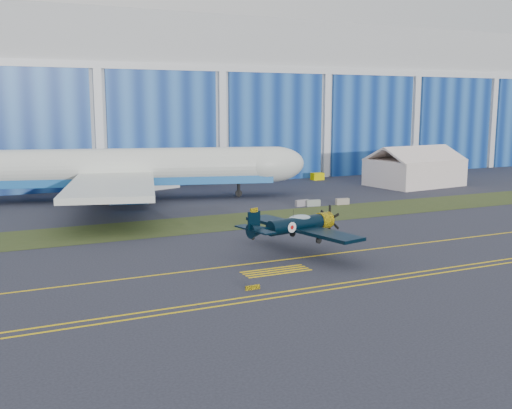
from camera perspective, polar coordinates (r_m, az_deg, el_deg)
name	(u,v)px	position (r m, az deg, el deg)	size (l,w,h in m)	color
ground	(389,234)	(67.58, 12.52, -2.77)	(260.00, 260.00, 0.00)	#2C2E3B
grass_median	(323,213)	(78.91, 6.36, -0.86)	(260.00, 10.00, 0.02)	#475128
hangar	(183,101)	(130.53, -6.97, 9.75)	(220.00, 45.70, 30.00)	silver
taxiway_centreline	(419,243)	(63.79, 15.24, -3.59)	(200.00, 0.20, 0.02)	yellow
edge_line_near	(490,266)	(57.10, 21.40, -5.43)	(80.00, 0.20, 0.02)	yellow
edge_line_far	(482,263)	(57.76, 20.69, -5.22)	(80.00, 0.20, 0.02)	yellow
hold_short_ladder	(276,271)	(51.51, 1.93, -6.35)	(6.00, 2.40, 0.02)	yellow
guard_board_left	(253,287)	(46.43, -0.33, -7.90)	(1.20, 0.15, 0.35)	yellow
warbird	(296,225)	(56.88, 3.82, -1.94)	(14.51, 16.37, 4.21)	black
jetliner	(122,126)	(91.31, -12.63, 7.27)	(74.35, 67.55, 21.91)	silver
tent	(415,166)	(109.44, 14.87, 3.60)	(16.43, 12.87, 7.07)	white
shipping_container	(161,181)	(103.31, -9.00, 2.23)	(6.05, 2.42, 2.62)	white
tug	(317,176)	(114.70, 5.86, 2.68)	(2.32, 1.45, 1.36)	#E3D400
barrier_a	(302,203)	(84.35, 4.41, 0.13)	(2.00, 0.60, 0.90)	gray
barrier_b	(313,203)	(84.50, 5.47, 0.13)	(2.00, 0.60, 0.90)	gray
barrier_c	(342,202)	(86.35, 8.22, 0.28)	(2.00, 0.60, 0.90)	#A09387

